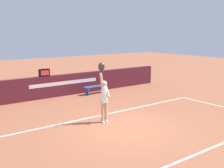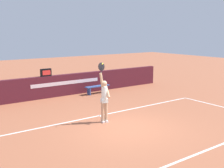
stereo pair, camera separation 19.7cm
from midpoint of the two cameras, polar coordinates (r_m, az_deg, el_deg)
name	(u,v)px [view 2 (the right image)]	position (r m, az deg, el deg)	size (l,w,h in m)	color
ground_plane	(127,128)	(10.88, 3.61, -9.07)	(60.00, 60.00, 0.00)	#A35A3C
court_lines	(136,132)	(10.50, 5.49, -9.85)	(11.71, 5.15, 0.00)	white
back_wall	(56,86)	(16.16, -11.14, -0.39)	(15.10, 0.29, 1.25)	#4D1823
speed_display	(46,72)	(15.79, -13.20, 2.34)	(0.59, 0.21, 0.42)	black
tennis_player	(104,98)	(11.25, -1.13, -2.84)	(0.47, 0.42, 2.51)	tan
tennis_ball	(103,64)	(10.76, -1.45, 4.20)	(0.06, 0.06, 0.06)	#D0DE31
courtside_bench_near	(97,88)	(16.67, -2.71, -0.74)	(1.61, 0.41, 0.49)	#334F8F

